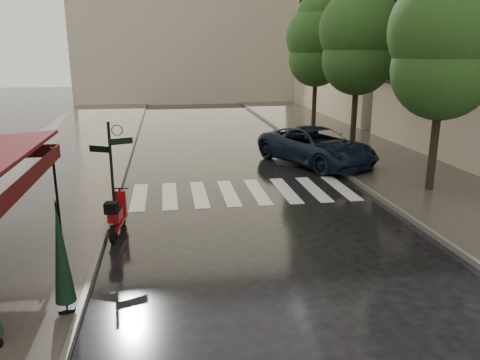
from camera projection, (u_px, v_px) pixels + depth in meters
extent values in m
plane|color=black|center=(157.00, 274.00, 10.67)|extent=(120.00, 120.00, 0.00)
cube|color=#38332D|center=(61.00, 161.00, 21.40)|extent=(6.00, 60.00, 0.12)
cube|color=#38332D|center=(366.00, 150.00, 23.62)|extent=(5.50, 60.00, 0.12)
cube|color=#595651|center=(129.00, 158.00, 21.85)|extent=(0.12, 60.00, 0.16)
cube|color=#595651|center=(312.00, 152.00, 23.19)|extent=(0.12, 60.00, 0.16)
cube|color=silver|center=(139.00, 197.00, 16.27)|extent=(0.50, 3.20, 0.01)
cube|color=silver|center=(170.00, 196.00, 16.43)|extent=(0.50, 3.20, 0.01)
cube|color=silver|center=(199.00, 194.00, 16.59)|extent=(0.50, 3.20, 0.01)
cube|color=silver|center=(229.00, 193.00, 16.75)|extent=(0.50, 3.20, 0.01)
cube|color=silver|center=(257.00, 191.00, 16.91)|extent=(0.50, 3.20, 0.01)
cube|color=silver|center=(286.00, 190.00, 17.06)|extent=(0.50, 3.20, 0.01)
cube|color=silver|center=(313.00, 189.00, 17.22)|extent=(0.50, 3.20, 0.01)
cube|color=silver|center=(341.00, 188.00, 17.38)|extent=(0.50, 3.20, 0.01)
cube|color=#4C110A|center=(22.00, 186.00, 9.19)|extent=(0.04, 7.00, 0.35)
cylinder|color=black|center=(56.00, 191.00, 12.54)|extent=(0.07, 0.07, 2.35)
cylinder|color=black|center=(112.00, 177.00, 12.93)|extent=(0.08, 0.08, 3.10)
cube|color=black|center=(121.00, 141.00, 12.71)|extent=(0.62, 0.26, 0.18)
cube|color=black|center=(99.00, 149.00, 12.67)|extent=(0.56, 0.29, 0.18)
cylinder|color=black|center=(435.00, 130.00, 16.27)|extent=(0.28, 0.28, 4.26)
sphere|color=#213B15|center=(442.00, 70.00, 15.72)|extent=(3.40, 3.40, 3.40)
sphere|color=#213B15|center=(447.00, 30.00, 15.38)|extent=(3.80, 3.80, 3.80)
cylinder|color=black|center=(355.00, 105.00, 22.89)|extent=(0.28, 0.28, 4.48)
sphere|color=#213B15|center=(358.00, 59.00, 22.31)|extent=(3.40, 3.40, 3.40)
sphere|color=#213B15|center=(360.00, 29.00, 21.95)|extent=(3.80, 3.80, 3.80)
sphere|color=#213B15|center=(361.00, 0.00, 21.61)|extent=(2.60, 2.60, 2.60)
cylinder|color=black|center=(315.00, 93.00, 29.60)|extent=(0.28, 0.28, 4.37)
sphere|color=#213B15|center=(316.00, 59.00, 29.03)|extent=(3.40, 3.40, 3.40)
sphere|color=#213B15|center=(317.00, 37.00, 28.68)|extent=(3.80, 3.80, 3.80)
sphere|color=#213B15|center=(318.00, 15.00, 28.35)|extent=(2.60, 2.60, 2.60)
cylinder|color=black|center=(113.00, 234.00, 12.36)|extent=(0.16, 0.50, 0.49)
cylinder|color=black|center=(123.00, 217.00, 13.58)|extent=(0.16, 0.50, 0.49)
cube|color=maroon|center=(118.00, 222.00, 12.97)|extent=(0.43, 1.35, 0.10)
cube|color=maroon|center=(115.00, 215.00, 12.64)|extent=(0.37, 0.59, 0.29)
cube|color=maroon|center=(120.00, 204.00, 13.31)|extent=(0.34, 0.16, 0.76)
cylinder|color=black|center=(120.00, 188.00, 13.29)|extent=(0.47, 0.09, 0.04)
cube|color=black|center=(111.00, 208.00, 12.19)|extent=(0.36, 0.34, 0.29)
imported|color=black|center=(316.00, 146.00, 20.81)|extent=(4.90, 6.46, 1.63)
cylinder|color=black|center=(67.00, 309.00, 8.95)|extent=(0.32, 0.32, 0.05)
cylinder|color=black|center=(62.00, 258.00, 8.67)|extent=(0.04, 0.04, 2.07)
cone|color=black|center=(61.00, 253.00, 8.64)|extent=(0.39, 0.39, 1.97)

